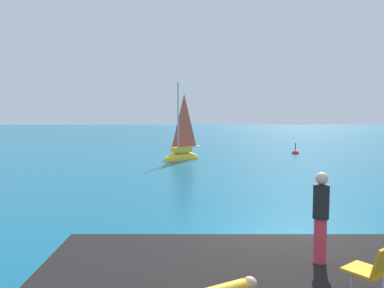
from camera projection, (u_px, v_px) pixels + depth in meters
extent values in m
plane|color=#0F5675|center=(275.00, 253.00, 9.34)|extent=(160.00, 160.00, 0.00)
cube|color=black|center=(143.00, 266.00, 8.57)|extent=(1.97, 1.67, 1.20)
cube|color=black|center=(193.00, 267.00, 8.51)|extent=(1.68, 1.52, 0.93)
ellipsoid|color=yellow|center=(182.00, 160.00, 26.75)|extent=(3.01, 2.75, 1.04)
cube|color=yellow|center=(182.00, 150.00, 26.69)|extent=(1.49, 1.41, 0.34)
cylinder|color=#B7B7BC|center=(178.00, 118.00, 26.32)|extent=(0.11, 0.11, 4.75)
cylinder|color=#B2B2B7|center=(189.00, 147.00, 27.10)|extent=(1.52, 1.28, 0.09)
pyramid|color=#DB4C38|center=(185.00, 120.00, 26.67)|extent=(1.21, 1.01, 3.61)
sphere|color=tan|center=(250.00, 284.00, 5.75)|extent=(0.22, 0.22, 0.22)
cylinder|color=#DB384C|center=(320.00, 241.00, 6.87)|extent=(0.22, 0.22, 0.80)
cylinder|color=black|center=(322.00, 202.00, 6.81)|extent=(0.28, 0.28, 0.60)
sphere|color=beige|center=(322.00, 178.00, 6.78)|extent=(0.22, 0.22, 0.22)
cube|color=orange|center=(366.00, 271.00, 5.71)|extent=(0.70, 0.71, 0.04)
cube|color=orange|center=(384.00, 261.00, 5.49)|extent=(0.47, 0.41, 0.45)
cylinder|color=silver|center=(352.00, 277.00, 5.89)|extent=(0.04, 0.04, 0.35)
cylinder|color=silver|center=(383.00, 288.00, 5.52)|extent=(0.04, 0.04, 0.35)
sphere|color=red|center=(296.00, 154.00, 30.22)|extent=(0.56, 0.56, 0.56)
cylinder|color=black|center=(296.00, 147.00, 30.17)|extent=(0.06, 0.06, 0.60)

